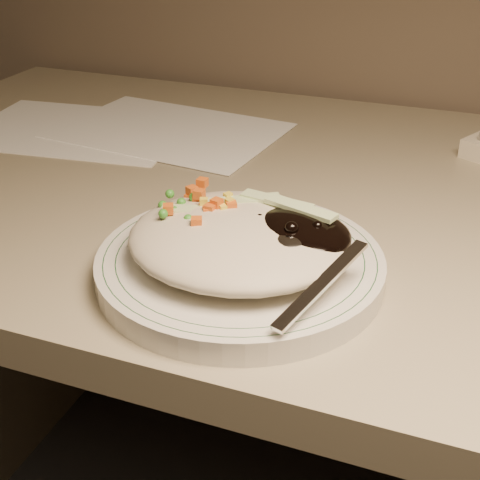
% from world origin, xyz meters
% --- Properties ---
extents(desk, '(1.40, 0.70, 0.74)m').
position_xyz_m(desk, '(0.00, 1.38, 0.54)').
color(desk, gray).
rests_on(desk, ground).
extents(plate, '(0.25, 0.25, 0.02)m').
position_xyz_m(plate, '(-0.08, 1.17, 0.75)').
color(plate, silver).
rests_on(plate, desk).
extents(plate_rim, '(0.24, 0.24, 0.00)m').
position_xyz_m(plate_rim, '(-0.08, 1.17, 0.76)').
color(plate_rim, '#144723').
rests_on(plate_rim, plate).
extents(meal, '(0.21, 0.19, 0.05)m').
position_xyz_m(meal, '(-0.07, 1.17, 0.78)').
color(meal, '#B6AB93').
rests_on(meal, plate).
extents(papers, '(0.44, 0.28, 0.00)m').
position_xyz_m(papers, '(-0.37, 1.48, 0.74)').
color(papers, white).
rests_on(papers, desk).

